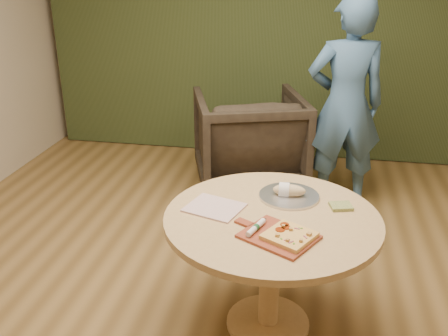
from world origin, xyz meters
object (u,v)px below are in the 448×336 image
flatbread_pizza (289,235)px  bread_roll (288,190)px  pizza_paddle (277,236)px  serving_tray (289,196)px  pedestal_table (271,238)px  armchair (249,136)px  person_standing (345,105)px  cutlery_roll (256,227)px

flatbread_pizza → bread_roll: 0.49m
pizza_paddle → serving_tray: 0.47m
pedestal_table → armchair: size_ratio=1.19×
person_standing → pizza_paddle: bearing=67.3°
pizza_paddle → bread_roll: bearing=116.6°
serving_tray → person_standing: bearing=76.4°
cutlery_roll → serving_tray: bearing=93.0°
bread_roll → person_standing: (0.38, 1.52, 0.11)m
bread_roll → armchair: bearing=104.9°
armchair → person_standing: (0.84, -0.23, 0.41)m
pedestal_table → armchair: 2.04m
cutlery_roll → person_standing: person_standing is taller
armchair → pizza_paddle: bearing=83.1°
cutlery_roll → person_standing: (0.51, 1.97, 0.13)m
pedestal_table → bread_roll: size_ratio=6.20×
flatbread_pizza → serving_tray: bearing=93.7°
flatbread_pizza → bread_roll: (-0.04, 0.49, 0.02)m
flatbread_pizza → person_standing: 2.04m
pedestal_table → flatbread_pizza: size_ratio=4.00×
flatbread_pizza → person_standing: (0.34, 2.01, 0.13)m
pizza_paddle → flatbread_pizza: bearing=13.5°
pedestal_table → person_standing: size_ratio=0.66×
cutlery_roll → serving_tray: size_ratio=0.54×
serving_tray → cutlery_roll: bearing=-107.6°
bread_roll → armchair: armchair is taller
pedestal_table → cutlery_roll: (-0.07, -0.20, 0.17)m
pedestal_table → pizza_paddle: 0.27m
pedestal_table → cutlery_roll: cutlery_roll is taller
pedestal_table → serving_tray: bearing=73.1°
cutlery_roll → pizza_paddle: bearing=7.5°
pedestal_table → flatbread_pizza: bearing=-66.2°
cutlery_roll → serving_tray: cutlery_roll is taller
pizza_paddle → flatbread_pizza: 0.07m
serving_tray → bread_roll: 0.04m
cutlery_roll → armchair: 2.24m
pizza_paddle → flatbread_pizza: (0.06, -0.02, 0.02)m
pedestal_table → bread_roll: (0.07, 0.25, 0.18)m
bread_roll → armchair: (-0.47, 1.75, -0.29)m
cutlery_roll → bread_roll: bearing=94.0°
serving_tray → bread_roll: size_ratio=1.84×
pedestal_table → cutlery_roll: size_ratio=6.19×
pedestal_table → serving_tray: (0.08, 0.25, 0.15)m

